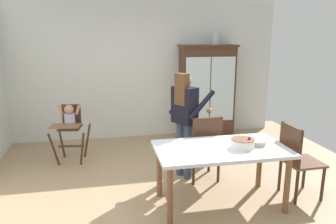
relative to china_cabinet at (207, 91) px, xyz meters
name	(u,v)px	position (x,y,z in m)	size (l,w,h in m)	color
ground_plane	(175,195)	(-1.20, -2.37, -0.93)	(6.24, 6.24, 0.00)	tan
wall_back	(146,70)	(-1.20, 0.26, 0.42)	(5.32, 0.06, 2.70)	silver
china_cabinet	(207,91)	(0.00, 0.00, 0.00)	(1.13, 0.48, 1.85)	#422819
ceramic_vase	(215,38)	(0.15, 0.00, 1.04)	(0.13, 0.13, 0.27)	#B2B7B2
high_chair_with_toddler	(70,123)	(-2.60, -0.87, -0.27)	(0.65, 0.75, 0.95)	#422819
adult_person	(185,113)	(-0.93, -1.83, 0.04)	(0.66, 0.65, 1.53)	#33425B
dining_table	(221,155)	(-0.70, -2.69, -0.28)	(1.57, 0.88, 0.74)	silver
birthday_cake	(243,143)	(-0.45, -2.75, -0.13)	(0.28, 0.28, 0.19)	white
serving_bowl	(258,143)	(-0.23, -2.70, -0.16)	(0.18, 0.18, 0.06)	#C6AD93
dining_chair_far_side	(205,144)	(-0.69, -2.04, -0.37)	(0.46, 0.46, 0.96)	#422819
dining_chair_right_end	(296,156)	(0.30, -2.70, -0.37)	(0.45, 0.45, 0.96)	#422819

